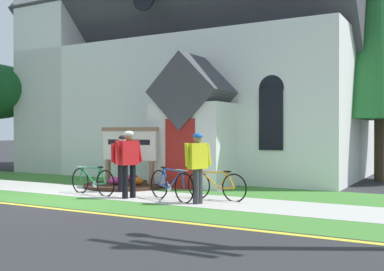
{
  "coord_description": "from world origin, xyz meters",
  "views": [
    {
      "loc": [
        8.63,
        -8.65,
        1.71
      ],
      "look_at": [
        1.57,
        3.98,
        1.6
      ],
      "focal_mm": 44.13,
      "sensor_mm": 36.0,
      "label": 1
    }
  ],
  "objects": [
    {
      "name": "distant_hill",
      "position": [
        -12.41,
        78.24,
        0.0
      ],
      "size": [
        105.62,
        43.32,
        25.7
      ],
      "primitive_type": "ellipsoid",
      "color": "#847A5B",
      "rests_on": "ground"
    },
    {
      "name": "roadside_conifer",
      "position": [
        6.34,
        8.72,
        5.16
      ],
      "size": [
        3.62,
        3.62,
        8.19
      ],
      "color": "#3D2D1E",
      "rests_on": "ground"
    },
    {
      "name": "ground",
      "position": [
        0.0,
        4.0,
        0.0
      ],
      "size": [
        140.0,
        140.0,
        0.0
      ],
      "primitive_type": "plane",
      "color": "#2B2B2D"
    },
    {
      "name": "flower_bed",
      "position": [
        -0.27,
        3.05,
        0.07
      ],
      "size": [
        2.52,
        2.52,
        0.34
      ],
      "color": "#382319",
      "rests_on": "ground"
    },
    {
      "name": "cyclist_in_blue_jersey",
      "position": [
        0.41,
        2.03,
        0.94
      ],
      "size": [
        0.48,
        0.5,
        1.61
      ],
      "color": "black",
      "rests_on": "ground"
    },
    {
      "name": "cyclist_in_yellow_jersey",
      "position": [
        3.33,
        1.12,
        0.99
      ],
      "size": [
        0.41,
        0.66,
        1.69
      ],
      "color": "#2D2D33",
      "rests_on": "ground"
    },
    {
      "name": "bicycle_red",
      "position": [
        0.03,
        1.2,
        0.37
      ],
      "size": [
        1.76,
        0.33,
        0.81
      ],
      "color": "black",
      "rests_on": "ground"
    },
    {
      "name": "bicycle_orange",
      "position": [
        2.45,
        1.33,
        0.39
      ],
      "size": [
        1.67,
        0.7,
        0.84
      ],
      "color": "black",
      "rests_on": "ground"
    },
    {
      "name": "grass_verge",
      "position": [
        -1.0,
        -0.11,
        0.0
      ],
      "size": [
        32.0,
        1.51,
        0.01
      ],
      "primitive_type": "cube",
      "color": "#427F33",
      "rests_on": "ground"
    },
    {
      "name": "church_building",
      "position": [
        -1.43,
        9.15,
        4.88
      ],
      "size": [
        13.98,
        10.49,
        14.34
      ],
      "color": "white",
      "rests_on": "ground"
    },
    {
      "name": "bicycle_yellow",
      "position": [
        3.4,
        1.97,
        0.37
      ],
      "size": [
        1.77,
        0.27,
        0.77
      ],
      "color": "black",
      "rests_on": "ground"
    },
    {
      "name": "church_sign",
      "position": [
        -0.27,
        3.26,
        1.26
      ],
      "size": [
        2.09,
        0.18,
        1.85
      ],
      "color": "#7F6047",
      "rests_on": "ground"
    },
    {
      "name": "church_lawn",
      "position": [
        -1.0,
        3.89,
        0.0
      ],
      "size": [
        24.0,
        2.45,
        0.01
      ],
      "primitive_type": "cube",
      "color": "#427F33",
      "rests_on": "ground"
    },
    {
      "name": "cyclist_in_green_jersey",
      "position": [
        1.33,
        1.09,
        1.03
      ],
      "size": [
        0.37,
        0.75,
        1.74
      ],
      "color": "black",
      "rests_on": "ground"
    },
    {
      "name": "sidewalk_slab",
      "position": [
        -1.0,
        1.65,
        0.01
      ],
      "size": [
        32.0,
        2.02,
        0.01
      ],
      "primitive_type": "cube",
      "color": "#B7B5AD",
      "rests_on": "ground"
    }
  ]
}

